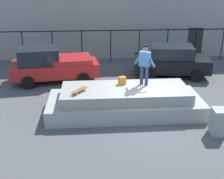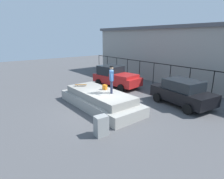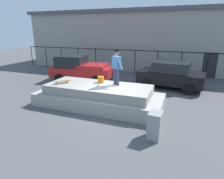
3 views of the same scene
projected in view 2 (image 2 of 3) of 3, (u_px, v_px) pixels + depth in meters
ground_plane at (106, 111)px, 11.51m from camera, size 60.00×60.00×0.00m
concrete_ledge at (100, 100)px, 12.15m from camera, size 6.27×2.49×1.07m
skateboarder at (112, 78)px, 11.30m from camera, size 0.82×0.62×1.67m
skateboard at (81, 85)px, 13.14m from camera, size 0.64×0.78×0.12m
backpack at (105, 87)px, 12.28m from camera, size 0.32×0.26×0.32m
car_red_pickup_near at (116, 77)px, 17.04m from camera, size 4.68×2.55×1.84m
car_black_sedan_mid at (182, 92)px, 12.37m from camera, size 4.31×2.61×1.71m
utility_box at (101, 126)px, 8.59m from camera, size 0.49×0.64×0.97m
fence_row at (180, 74)px, 15.76m from camera, size 24.06×0.06×2.07m
warehouse_building at (211, 54)px, 18.50m from camera, size 24.86×9.37×5.42m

